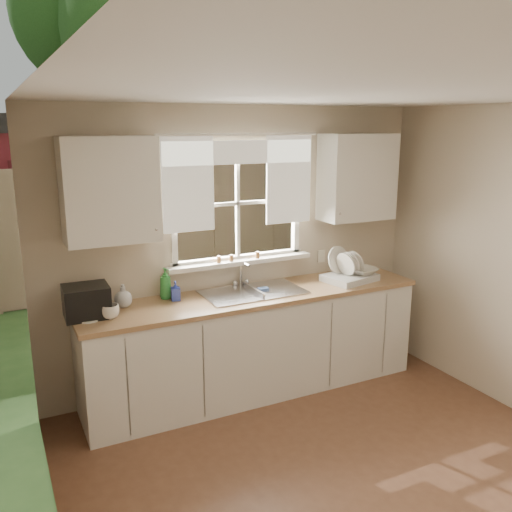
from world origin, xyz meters
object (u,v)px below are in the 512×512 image
black_appliance (86,301)px  dish_rack (349,274)px  soap_bottle_a (165,283)px  cup (110,312)px

black_appliance → dish_rack: bearing=-0.3°
dish_rack → black_appliance: size_ratio=1.57×
soap_bottle_a → black_appliance: bearing=174.2°
dish_rack → black_appliance: dish_rack is taller
soap_bottle_a → cup: 0.60m
dish_rack → cup: size_ratio=3.79×
soap_bottle_a → black_appliance: 0.69m
soap_bottle_a → cup: soap_bottle_a is taller
dish_rack → soap_bottle_a: 1.71m
soap_bottle_a → black_appliance: size_ratio=0.79×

